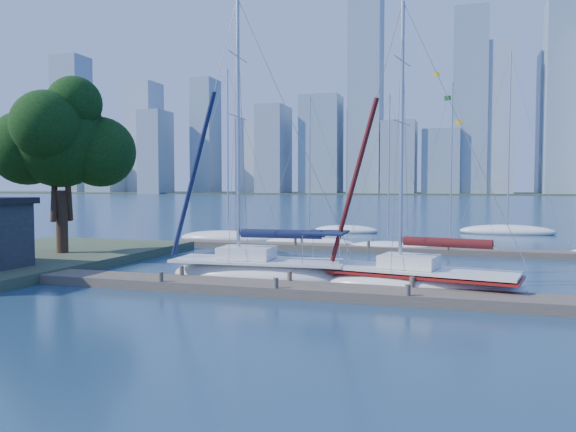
% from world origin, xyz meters
% --- Properties ---
extents(ground, '(700.00, 700.00, 0.00)m').
position_xyz_m(ground, '(0.00, 0.00, 0.00)').
color(ground, '#163348').
rests_on(ground, ground).
extents(near_dock, '(26.00, 2.00, 0.40)m').
position_xyz_m(near_dock, '(0.00, 0.00, 0.20)').
color(near_dock, '#483E34').
rests_on(near_dock, ground).
extents(far_dock, '(30.00, 1.80, 0.36)m').
position_xyz_m(far_dock, '(2.00, 16.00, 0.18)').
color(far_dock, '#483E34').
rests_on(far_dock, ground).
extents(shore, '(12.00, 22.00, 0.50)m').
position_xyz_m(shore, '(-17.00, 3.00, 0.25)').
color(shore, '#38472D').
rests_on(shore, ground).
extents(far_shore, '(800.00, 100.00, 1.50)m').
position_xyz_m(far_shore, '(0.00, 320.00, 0.00)').
color(far_shore, '#38472D').
rests_on(far_shore, ground).
extents(tree, '(7.68, 7.02, 10.46)m').
position_xyz_m(tree, '(-15.15, 5.63, 7.10)').
color(tree, black).
rests_on(tree, ground).
extents(sailboat_navy, '(8.64, 3.22, 13.36)m').
position_xyz_m(sailboat_navy, '(-1.96, 2.57, 1.03)').
color(sailboat_navy, white).
rests_on(sailboat_navy, ground).
extents(sailboat_maroon, '(8.39, 4.08, 12.43)m').
position_xyz_m(sailboat_maroon, '(5.29, 2.17, 0.98)').
color(sailboat_maroon, white).
rests_on(sailboat_maroon, ground).
extents(bg_boat_0, '(8.21, 2.57, 13.87)m').
position_xyz_m(bg_boat_0, '(-10.79, 19.47, 0.29)').
color(bg_boat_0, white).
rests_on(bg_boat_0, ground).
extents(bg_boat_1, '(6.97, 2.53, 11.16)m').
position_xyz_m(bg_boat_1, '(-3.80, 18.19, 0.23)').
color(bg_boat_1, white).
rests_on(bg_boat_1, ground).
extents(bg_boat_2, '(5.90, 3.29, 10.76)m').
position_xyz_m(bg_boat_2, '(2.11, 16.56, 0.23)').
color(bg_boat_2, white).
rests_on(bg_boat_2, ground).
extents(bg_boat_3, '(6.28, 3.97, 11.56)m').
position_xyz_m(bg_boat_3, '(6.08, 17.77, 0.24)').
color(bg_boat_3, white).
rests_on(bg_boat_3, ground).
extents(bg_boat_6, '(6.35, 3.33, 11.85)m').
position_xyz_m(bg_boat_6, '(-3.56, 30.56, 0.25)').
color(bg_boat_6, white).
rests_on(bg_boat_6, ground).
extents(bg_boat_7, '(8.66, 5.27, 16.80)m').
position_xyz_m(bg_boat_7, '(10.78, 33.28, 0.32)').
color(bg_boat_7, white).
rests_on(bg_boat_7, ground).
extents(skyline, '(504.41, 51.31, 120.28)m').
position_xyz_m(skyline, '(17.20, 290.58, 36.52)').
color(skyline, '#7F91A4').
rests_on(skyline, ground).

